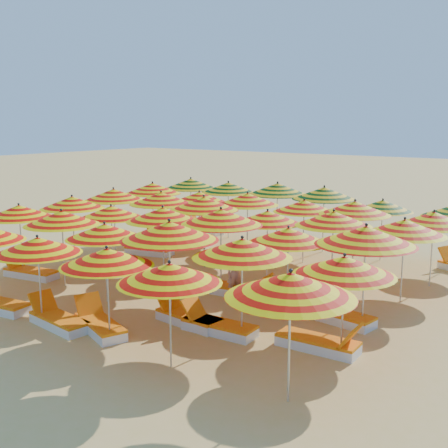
% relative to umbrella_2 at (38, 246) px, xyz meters
% --- Properties ---
extents(ground, '(120.00, 120.00, 0.00)m').
position_rel_umbrella_2_xyz_m(ground, '(1.03, 5.28, -1.85)').
color(ground, tan).
rests_on(ground, ground).
extents(umbrella_2, '(2.00, 2.00, 2.11)m').
position_rel_umbrella_2_xyz_m(umbrella_2, '(0.00, 0.00, 0.00)').
color(umbrella_2, silver).
rests_on(umbrella_2, ground).
extents(umbrella_3, '(2.60, 2.60, 2.09)m').
position_rel_umbrella_2_xyz_m(umbrella_3, '(2.08, 0.18, -0.01)').
color(umbrella_3, silver).
rests_on(umbrella_3, ground).
extents(umbrella_4, '(2.60, 2.60, 2.10)m').
position_rel_umbrella_2_xyz_m(umbrella_4, '(3.98, -0.01, -0.00)').
color(umbrella_4, silver).
rests_on(umbrella_4, ground).
extents(umbrella_5, '(2.80, 2.80, 2.30)m').
position_rel_umbrella_2_xyz_m(umbrella_5, '(6.46, 0.13, 0.17)').
color(umbrella_5, silver).
rests_on(umbrella_5, ground).
extents(umbrella_6, '(2.24, 2.24, 2.21)m').
position_rel_umbrella_2_xyz_m(umbrella_6, '(-4.10, 2.31, 0.09)').
color(umbrella_6, silver).
rests_on(umbrella_6, ground).
extents(umbrella_7, '(2.44, 2.44, 2.23)m').
position_rel_umbrella_2_xyz_m(umbrella_7, '(-2.01, 2.25, 0.11)').
color(umbrella_7, silver).
rests_on(umbrella_7, ground).
extents(umbrella_8, '(2.17, 2.17, 2.12)m').
position_rel_umbrella_2_xyz_m(umbrella_8, '(0.02, 1.99, 0.01)').
color(umbrella_8, silver).
rests_on(umbrella_8, ground).
extents(umbrella_9, '(2.60, 2.60, 2.43)m').
position_rel_umbrella_2_xyz_m(umbrella_9, '(2.27, 1.93, 0.29)').
color(umbrella_9, silver).
rests_on(umbrella_9, ground).
extents(umbrella_10, '(2.73, 2.73, 2.27)m').
position_rel_umbrella_2_xyz_m(umbrella_10, '(4.25, 1.99, 0.14)').
color(umbrella_10, silver).
rests_on(umbrella_10, ground).
extents(umbrella_11, '(2.16, 2.16, 2.13)m').
position_rel_umbrella_2_xyz_m(umbrella_11, '(6.42, 2.31, 0.02)').
color(umbrella_11, silver).
rests_on(umbrella_11, ground).
extents(umbrella_12, '(2.35, 2.35, 2.24)m').
position_rel_umbrella_2_xyz_m(umbrella_12, '(-4.16, 4.35, 0.12)').
color(umbrella_12, silver).
rests_on(umbrella_12, ground).
extents(umbrella_13, '(2.35, 2.35, 2.11)m').
position_rel_umbrella_2_xyz_m(umbrella_13, '(-2.19, 4.26, 0.00)').
color(umbrella_13, silver).
rests_on(umbrella_13, ground).
extents(umbrella_14, '(2.47, 2.47, 2.26)m').
position_rel_umbrella_2_xyz_m(umbrella_14, '(-0.04, 4.26, 0.13)').
color(umbrella_14, silver).
rests_on(umbrella_14, ground).
extents(umbrella_15, '(2.78, 2.78, 2.39)m').
position_rel_umbrella_2_xyz_m(umbrella_15, '(1.97, 4.34, 0.25)').
color(umbrella_15, silver).
rests_on(umbrella_15, ground).
extents(umbrella_16, '(2.03, 2.03, 2.12)m').
position_rel_umbrella_2_xyz_m(umbrella_16, '(4.06, 4.30, 0.01)').
color(umbrella_16, silver).
rests_on(umbrella_16, ground).
extents(umbrella_17, '(2.66, 2.66, 2.42)m').
position_rel_umbrella_2_xyz_m(umbrella_17, '(6.10, 4.16, 0.27)').
color(umbrella_17, silver).
rests_on(umbrella_17, ground).
extents(umbrella_18, '(2.81, 2.81, 2.32)m').
position_rel_umbrella_2_xyz_m(umbrella_18, '(-4.15, 6.20, 0.19)').
color(umbrella_18, silver).
rests_on(umbrella_18, ground).
extents(umbrella_19, '(2.74, 2.74, 2.31)m').
position_rel_umbrella_2_xyz_m(umbrella_19, '(-2.18, 6.54, 0.18)').
color(umbrella_19, silver).
rests_on(umbrella_19, ground).
extents(umbrella_20, '(2.90, 2.90, 2.34)m').
position_rel_umbrella_2_xyz_m(umbrella_20, '(-0.11, 6.26, 0.21)').
color(umbrella_20, silver).
rests_on(umbrella_20, ground).
extents(umbrella_21, '(2.37, 2.37, 2.11)m').
position_rel_umbrella_2_xyz_m(umbrella_21, '(2.24, 6.29, 0.00)').
color(umbrella_21, silver).
rests_on(umbrella_21, ground).
extents(umbrella_22, '(2.60, 2.60, 2.26)m').
position_rel_umbrella_2_xyz_m(umbrella_22, '(4.23, 6.51, 0.13)').
color(umbrella_22, silver).
rests_on(umbrella_22, ground).
extents(umbrella_23, '(2.64, 2.64, 2.24)m').
position_rel_umbrella_2_xyz_m(umbrella_23, '(6.20, 6.48, 0.12)').
color(umbrella_23, silver).
rests_on(umbrella_23, ground).
extents(umbrella_24, '(2.60, 2.60, 2.33)m').
position_rel_umbrella_2_xyz_m(umbrella_24, '(-4.29, 8.37, 0.20)').
color(umbrella_24, silver).
rests_on(umbrella_24, ground).
extents(umbrella_25, '(2.22, 2.22, 2.13)m').
position_rel_umbrella_2_xyz_m(umbrella_25, '(-2.04, 8.45, 0.03)').
color(umbrella_25, silver).
rests_on(umbrella_25, ground).
extents(umbrella_26, '(2.84, 2.84, 2.27)m').
position_rel_umbrella_2_xyz_m(umbrella_26, '(0.18, 8.32, 0.14)').
color(umbrella_26, silver).
rests_on(umbrella_26, ground).
extents(umbrella_27, '(2.38, 2.38, 2.16)m').
position_rel_umbrella_2_xyz_m(umbrella_27, '(2.20, 8.63, 0.05)').
color(umbrella_27, silver).
rests_on(umbrella_27, ground).
extents(umbrella_28, '(2.43, 2.43, 2.32)m').
position_rel_umbrella_2_xyz_m(umbrella_28, '(4.08, 8.30, 0.19)').
color(umbrella_28, silver).
rests_on(umbrella_28, ground).
extents(umbrella_29, '(2.15, 2.15, 2.22)m').
position_rel_umbrella_2_xyz_m(umbrella_29, '(6.42, 8.31, 0.10)').
color(umbrella_29, silver).
rests_on(umbrella_29, ground).
extents(umbrella_30, '(2.89, 2.89, 2.35)m').
position_rel_umbrella_2_xyz_m(umbrella_30, '(-4.05, 10.42, 0.21)').
color(umbrella_30, silver).
rests_on(umbrella_30, ground).
extents(umbrella_31, '(2.30, 2.30, 2.31)m').
position_rel_umbrella_2_xyz_m(umbrella_31, '(-2.14, 10.42, 0.18)').
color(umbrella_31, silver).
rests_on(umbrella_31, ground).
extents(umbrella_32, '(2.65, 2.65, 2.42)m').
position_rel_umbrella_2_xyz_m(umbrella_32, '(0.06, 10.52, 0.27)').
color(umbrella_32, silver).
rests_on(umbrella_32, ground).
extents(umbrella_33, '(2.97, 2.97, 2.41)m').
position_rel_umbrella_2_xyz_m(umbrella_33, '(2.03, 10.42, 0.27)').
color(umbrella_33, silver).
rests_on(umbrella_33, ground).
extents(umbrella_34, '(2.56, 2.56, 2.11)m').
position_rel_umbrella_2_xyz_m(umbrella_34, '(4.16, 10.46, 0.01)').
color(umbrella_34, silver).
rests_on(umbrella_34, ground).
extents(lounger_2, '(1.79, 0.79, 0.69)m').
position_rel_umbrella_2_xyz_m(lounger_2, '(0.50, 0.07, -1.70)').
color(lounger_2, white).
rests_on(lounger_2, ground).
extents(lounger_3, '(1.83, 1.16, 0.69)m').
position_rel_umbrella_2_xyz_m(lounger_3, '(1.49, 0.43, -1.70)').
color(lounger_3, white).
rests_on(lounger_3, ground).
extents(lounger_4, '(1.81, 0.87, 0.69)m').
position_rel_umbrella_2_xyz_m(lounger_4, '(-3.59, 2.21, -1.70)').
color(lounger_4, white).
rests_on(lounger_4, ground).
extents(lounger_5, '(1.78, 0.76, 0.69)m').
position_rel_umbrella_2_xyz_m(lounger_5, '(2.77, 1.95, -1.70)').
color(lounger_5, white).
rests_on(lounger_5, ground).
extents(lounger_6, '(1.76, 0.68, 0.69)m').
position_rel_umbrella_2_xyz_m(lounger_6, '(3.65, 1.92, -1.70)').
color(lounger_6, white).
rests_on(lounger_6, ground).
extents(lounger_7, '(1.76, 0.66, 0.69)m').
position_rel_umbrella_2_xyz_m(lounger_7, '(5.92, 2.38, -1.70)').
color(lounger_7, white).
rests_on(lounger_7, ground).
extents(lounger_8, '(1.79, 0.78, 0.69)m').
position_rel_umbrella_2_xyz_m(lounger_8, '(2.57, 4.43, -1.70)').
color(lounger_8, white).
rests_on(lounger_8, ground).
extents(lounger_9, '(1.81, 0.90, 0.69)m').
position_rel_umbrella_2_xyz_m(lounger_9, '(3.56, 4.07, -1.70)').
color(lounger_9, white).
rests_on(lounger_9, ground).
extents(lounger_10, '(1.80, 0.83, 0.69)m').
position_rel_umbrella_2_xyz_m(lounger_10, '(5.50, 4.13, -1.70)').
color(lounger_10, white).
rests_on(lounger_10, ground).
extents(lounger_11, '(1.82, 0.97, 0.69)m').
position_rel_umbrella_2_xyz_m(lounger_11, '(-2.68, 6.48, -1.70)').
color(lounger_11, white).
rests_on(lounger_11, ground).
extents(lounger_12, '(1.79, 0.79, 0.69)m').
position_rel_umbrella_2_xyz_m(lounger_12, '(-3.79, 8.43, -1.70)').
color(lounger_12, white).
rests_on(lounger_12, ground).
extents(lounger_13, '(1.79, 0.81, 0.69)m').
position_rel_umbrella_2_xyz_m(lounger_13, '(-2.63, 8.55, -1.70)').
color(lounger_13, white).
rests_on(lounger_13, ground).
extents(lounger_14, '(1.82, 1.18, 0.69)m').
position_rel_umbrella_2_xyz_m(lounger_14, '(0.77, 8.52, -1.70)').
color(lounger_14, white).
rests_on(lounger_14, ground).
extents(lounger_15, '(1.78, 0.74, 0.69)m').
position_rel_umbrella_2_xyz_m(lounger_15, '(-3.54, 10.61, -1.70)').
color(lounger_15, white).
rests_on(lounger_15, ground).
extents(beachgoer_a, '(0.51, 0.56, 1.29)m').
position_rel_umbrella_2_xyz_m(beachgoer_a, '(2.46, 4.31, -1.21)').
color(beachgoer_a, tan).
rests_on(beachgoer_a, ground).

